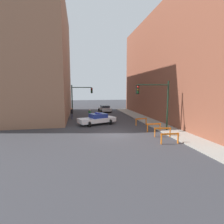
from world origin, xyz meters
TOP-DOWN VIEW (x-y plane):
  - ground_plane at (0.00, 0.00)m, footprint 120.00×120.00m
  - sidewalk_right at (6.20, 0.00)m, footprint 2.40×44.00m
  - building_corner_left at (-12.00, 14.00)m, footprint 14.00×20.00m
  - building_right at (13.40, 8.00)m, footprint 12.00×28.00m
  - traffic_light_near at (4.73, 0.39)m, footprint 3.64×0.35m
  - traffic_light_far at (-3.30, 12.55)m, footprint 3.44×0.35m
  - police_car at (-1.10, 5.30)m, footprint 5.05×3.40m
  - parked_car_near at (1.81, 17.96)m, footprint 2.45×4.40m
  - pedestrian_crossing at (-1.88, 8.00)m, footprint 0.50×0.50m
  - pedestrian_corner at (-4.44, 10.36)m, footprint 0.46×0.46m
  - barrier_front at (3.85, -3.91)m, footprint 1.60×0.24m
  - barrier_mid at (4.27, -1.82)m, footprint 1.59×0.40m
  - barrier_back at (4.34, 0.26)m, footprint 1.60×0.18m
  - barrier_corner at (4.23, 3.74)m, footprint 1.59×0.41m

SIDE VIEW (x-z plane):
  - ground_plane at x=0.00m, z-range 0.00..0.00m
  - sidewalk_right at x=6.20m, z-range 0.00..0.12m
  - barrier_front at x=3.85m, z-range 0.17..1.07m
  - barrier_mid at x=4.27m, z-range 0.17..1.07m
  - barrier_back at x=4.34m, z-range 0.17..1.07m
  - barrier_corner at x=4.23m, z-range 0.17..1.07m
  - parked_car_near at x=1.81m, z-range 0.02..1.33m
  - police_car at x=-1.10m, z-range -0.04..1.48m
  - pedestrian_crossing at x=-1.88m, z-range 0.03..1.69m
  - pedestrian_corner at x=-4.44m, z-range 0.03..1.69m
  - traffic_light_far at x=-3.30m, z-range 0.80..6.00m
  - traffic_light_near at x=4.73m, z-range 0.93..6.13m
  - building_right at x=13.40m, z-range 0.00..15.72m
  - building_corner_left at x=-12.00m, z-range 0.00..17.94m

